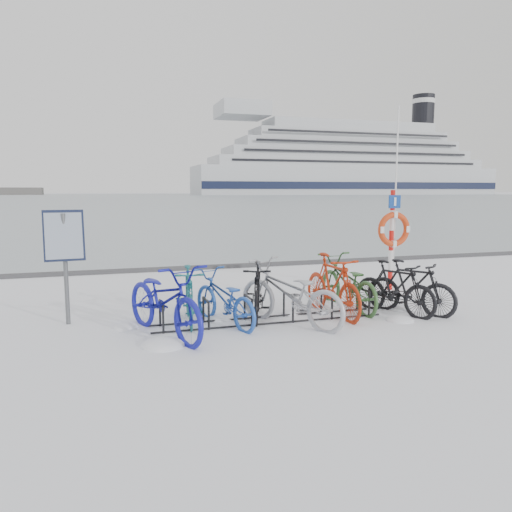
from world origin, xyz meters
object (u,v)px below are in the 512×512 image
object	(u,v)px
info_board	(64,243)
lifebuoy_station	(393,230)
cruise_ferry	(347,167)
bike_rack	(269,311)

from	to	relation	value
info_board	lifebuoy_station	distance (m)	6.79
lifebuoy_station	cruise_ferry	size ratio (longest dim) A/B	0.03
cruise_ferry	info_board	bearing A→B (deg)	-118.45
bike_rack	lifebuoy_station	world-z (taller)	lifebuoy_station
bike_rack	info_board	distance (m)	3.55
bike_rack	cruise_ferry	distance (m)	247.83
lifebuoy_station	cruise_ferry	distance (m)	244.66
info_board	cruise_ferry	world-z (taller)	cruise_ferry
bike_rack	cruise_ferry	bearing A→B (deg)	62.30
info_board	lifebuoy_station	xyz separation A→B (m)	(6.72, 0.92, -0.01)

